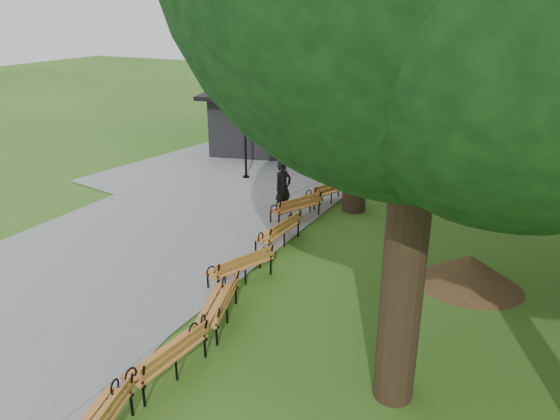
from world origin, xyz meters
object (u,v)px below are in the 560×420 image
at_px(lamp_post, 245,128).
at_px(bench_4, 240,266).
at_px(bench_3, 217,305).
at_px(bench_7, 327,192).
at_px(bench_8, 350,175).
at_px(bench_9, 359,163).
at_px(kiosk, 255,122).
at_px(bench_2, 167,356).
at_px(person, 283,188).
at_px(dirt_mound, 469,271).
at_px(bench_5, 278,231).
at_px(bench_6, 295,207).

distance_m(lamp_post, bench_4, 8.73).
relative_size(bench_3, bench_4, 1.00).
height_order(bench_7, bench_8, same).
height_order(lamp_post, bench_9, lamp_post).
bearing_deg(kiosk, bench_2, -80.63).
distance_m(person, dirt_mound, 6.70).
relative_size(kiosk, lamp_post, 1.65).
relative_size(bench_4, bench_5, 1.00).
bearing_deg(bench_5, kiosk, -142.71).
relative_size(bench_2, bench_6, 1.00).
xyz_separation_m(person, bench_3, (1.54, -6.52, -0.47)).
bearing_deg(bench_2, bench_4, -164.50).
xyz_separation_m(bench_4, bench_8, (-0.06, 8.52, 0.00)).
relative_size(lamp_post, bench_6, 1.47).
bearing_deg(bench_9, bench_8, 39.93).
xyz_separation_m(kiosk, bench_6, (5.25, -6.94, -1.00)).
distance_m(bench_5, bench_7, 3.86).
distance_m(bench_6, bench_7, 1.89).
relative_size(bench_7, bench_9, 1.00).
bearing_deg(dirt_mound, kiosk, 140.29).
bearing_deg(bench_4, lamp_post, -128.73).
height_order(person, bench_5, person).
distance_m(person, bench_4, 4.83).
bearing_deg(bench_4, bench_3, 37.58).
relative_size(bench_7, bench_8, 1.00).
xyz_separation_m(bench_6, bench_8, (0.42, 4.13, 0.00)).
relative_size(person, bench_4, 0.96).
bearing_deg(bench_5, bench_3, 13.38).
xyz_separation_m(lamp_post, bench_5, (3.96, -5.17, -1.59)).
bearing_deg(bench_6, bench_7, -164.23).
height_order(lamp_post, bench_6, lamp_post).
bearing_deg(bench_8, bench_9, -160.36).
relative_size(lamp_post, bench_8, 1.47).
xyz_separation_m(kiosk, lamp_post, (1.65, -3.78, 0.59)).
distance_m(lamp_post, dirt_mound, 10.78).
relative_size(dirt_mound, bench_5, 1.18).
height_order(person, bench_2, person).
height_order(bench_6, bench_9, same).
distance_m(dirt_mound, bench_9, 9.60).
bearing_deg(bench_2, bench_8, -170.72).
height_order(person, bench_4, person).
xyz_separation_m(person, lamp_post, (-3.02, 2.86, 1.12)).
bearing_deg(bench_8, bench_7, 12.40).
distance_m(kiosk, lamp_post, 4.17).
bearing_deg(dirt_mound, bench_2, -126.85).
xyz_separation_m(lamp_post, bench_3, (4.57, -9.38, -1.59)).
distance_m(bench_2, bench_9, 14.03).
bearing_deg(bench_2, kiosk, -151.10).
height_order(person, bench_8, person).
distance_m(dirt_mound, bench_8, 8.14).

